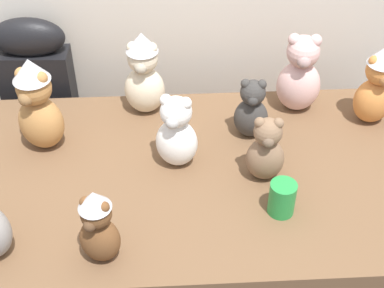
{
  "coord_description": "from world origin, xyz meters",
  "views": [
    {
      "loc": [
        -0.07,
        -1.06,
        1.96
      ],
      "look_at": [
        0.0,
        0.25,
        0.83
      ],
      "focal_mm": 52.36,
      "sensor_mm": 36.0,
      "label": 1
    }
  ],
  "objects_px": {
    "display_table": "(192,242)",
    "teddy_bear_mocha": "(266,151)",
    "teddy_bear_cream": "(144,74)",
    "teddy_bear_snow": "(176,133)",
    "teddy_bear_blush": "(300,75)",
    "teddy_bear_caramel": "(38,105)",
    "instrument_case": "(46,122)",
    "party_cup_green": "(282,198)",
    "teddy_bear_charcoal": "(251,110)",
    "teddy_bear_chestnut": "(98,227)",
    "teddy_bear_ginger": "(377,86)"
  },
  "relations": [
    {
      "from": "display_table",
      "to": "teddy_bear_mocha",
      "type": "bearing_deg",
      "value": -7.63
    },
    {
      "from": "teddy_bear_cream",
      "to": "teddy_bear_snow",
      "type": "relative_size",
      "value": 1.2
    },
    {
      "from": "teddy_bear_blush",
      "to": "teddy_bear_snow",
      "type": "distance_m",
      "value": 0.53
    },
    {
      "from": "teddy_bear_mocha",
      "to": "teddy_bear_snow",
      "type": "xyz_separation_m",
      "value": [
        -0.27,
        0.08,
        0.01
      ]
    },
    {
      "from": "teddy_bear_caramel",
      "to": "teddy_bear_mocha",
      "type": "distance_m",
      "value": 0.75
    },
    {
      "from": "teddy_bear_caramel",
      "to": "teddy_bear_snow",
      "type": "bearing_deg",
      "value": 9.09
    },
    {
      "from": "instrument_case",
      "to": "teddy_bear_caramel",
      "type": "height_order",
      "value": "teddy_bear_caramel"
    },
    {
      "from": "party_cup_green",
      "to": "teddy_bear_mocha",
      "type": "bearing_deg",
      "value": 100.67
    },
    {
      "from": "teddy_bear_snow",
      "to": "teddy_bear_mocha",
      "type": "bearing_deg",
      "value": 0.75
    },
    {
      "from": "teddy_bear_mocha",
      "to": "teddy_bear_snow",
      "type": "distance_m",
      "value": 0.29
    },
    {
      "from": "teddy_bear_cream",
      "to": "teddy_bear_charcoal",
      "type": "bearing_deg",
      "value": -15.68
    },
    {
      "from": "display_table",
      "to": "teddy_bear_mocha",
      "type": "relative_size",
      "value": 6.98
    },
    {
      "from": "instrument_case",
      "to": "party_cup_green",
      "type": "height_order",
      "value": "instrument_case"
    },
    {
      "from": "teddy_bear_snow",
      "to": "teddy_bear_caramel",
      "type": "bearing_deg",
      "value": -176.98
    },
    {
      "from": "teddy_bear_chestnut",
      "to": "teddy_bear_charcoal",
      "type": "distance_m",
      "value": 0.69
    },
    {
      "from": "teddy_bear_chestnut",
      "to": "party_cup_green",
      "type": "relative_size",
      "value": 2.28
    },
    {
      "from": "teddy_bear_chestnut",
      "to": "teddy_bear_ginger",
      "type": "xyz_separation_m",
      "value": [
        0.92,
        0.56,
        0.03
      ]
    },
    {
      "from": "teddy_bear_mocha",
      "to": "teddy_bear_ginger",
      "type": "distance_m",
      "value": 0.5
    },
    {
      "from": "teddy_bear_caramel",
      "to": "teddy_bear_blush",
      "type": "xyz_separation_m",
      "value": [
        0.89,
        0.16,
        -0.02
      ]
    },
    {
      "from": "teddy_bear_caramel",
      "to": "party_cup_green",
      "type": "distance_m",
      "value": 0.83
    },
    {
      "from": "teddy_bear_ginger",
      "to": "teddy_bear_chestnut",
      "type": "bearing_deg",
      "value": -152.16
    },
    {
      "from": "instrument_case",
      "to": "teddy_bear_charcoal",
      "type": "height_order",
      "value": "instrument_case"
    },
    {
      "from": "teddy_bear_charcoal",
      "to": "teddy_bear_caramel",
      "type": "distance_m",
      "value": 0.71
    },
    {
      "from": "teddy_bear_caramel",
      "to": "teddy_bear_mocha",
      "type": "height_order",
      "value": "teddy_bear_caramel"
    },
    {
      "from": "teddy_bear_charcoal",
      "to": "teddy_bear_caramel",
      "type": "relative_size",
      "value": 0.67
    },
    {
      "from": "display_table",
      "to": "teddy_bear_caramel",
      "type": "distance_m",
      "value": 0.73
    },
    {
      "from": "teddy_bear_cream",
      "to": "teddy_bear_snow",
      "type": "height_order",
      "value": "teddy_bear_cream"
    },
    {
      "from": "instrument_case",
      "to": "teddy_bear_chestnut",
      "type": "bearing_deg",
      "value": -67.86
    },
    {
      "from": "teddy_bear_cream",
      "to": "instrument_case",
      "type": "bearing_deg",
      "value": 161.16
    },
    {
      "from": "instrument_case",
      "to": "teddy_bear_snow",
      "type": "height_order",
      "value": "instrument_case"
    },
    {
      "from": "display_table",
      "to": "teddy_bear_cream",
      "type": "distance_m",
      "value": 0.63
    },
    {
      "from": "teddy_bear_cream",
      "to": "teddy_bear_caramel",
      "type": "height_order",
      "value": "teddy_bear_caramel"
    },
    {
      "from": "teddy_bear_blush",
      "to": "teddy_bear_chestnut",
      "type": "bearing_deg",
      "value": -127.94
    },
    {
      "from": "display_table",
      "to": "teddy_bear_charcoal",
      "type": "height_order",
      "value": "teddy_bear_charcoal"
    },
    {
      "from": "teddy_bear_cream",
      "to": "party_cup_green",
      "type": "height_order",
      "value": "teddy_bear_cream"
    },
    {
      "from": "display_table",
      "to": "teddy_bear_ginger",
      "type": "distance_m",
      "value": 0.86
    },
    {
      "from": "teddy_bear_caramel",
      "to": "teddy_bear_mocha",
      "type": "bearing_deg",
      "value": 8.22
    },
    {
      "from": "teddy_bear_blush",
      "to": "party_cup_green",
      "type": "xyz_separation_m",
      "value": [
        -0.14,
        -0.51,
        -0.09
      ]
    },
    {
      "from": "teddy_bear_mocha",
      "to": "teddy_bear_snow",
      "type": "relative_size",
      "value": 0.88
    },
    {
      "from": "display_table",
      "to": "teddy_bear_snow",
      "type": "bearing_deg",
      "value": 132.32
    },
    {
      "from": "teddy_bear_cream",
      "to": "teddy_bear_snow",
      "type": "xyz_separation_m",
      "value": [
        0.1,
        -0.29,
        -0.03
      ]
    },
    {
      "from": "teddy_bear_chestnut",
      "to": "teddy_bear_cream",
      "type": "height_order",
      "value": "teddy_bear_cream"
    },
    {
      "from": "teddy_bear_ginger",
      "to": "party_cup_green",
      "type": "bearing_deg",
      "value": -136.7
    },
    {
      "from": "teddy_bear_mocha",
      "to": "instrument_case",
      "type": "bearing_deg",
      "value": 150.54
    },
    {
      "from": "teddy_bear_cream",
      "to": "teddy_bear_ginger",
      "type": "distance_m",
      "value": 0.81
    },
    {
      "from": "teddy_bear_chestnut",
      "to": "teddy_bear_cream",
      "type": "relative_size",
      "value": 0.78
    },
    {
      "from": "teddy_bear_blush",
      "to": "party_cup_green",
      "type": "bearing_deg",
      "value": -98.03
    },
    {
      "from": "teddy_bear_cream",
      "to": "party_cup_green",
      "type": "relative_size",
      "value": 2.9
    },
    {
      "from": "teddy_bear_cream",
      "to": "teddy_bear_blush",
      "type": "height_order",
      "value": "teddy_bear_cream"
    },
    {
      "from": "teddy_bear_chestnut",
      "to": "teddy_bear_blush",
      "type": "relative_size",
      "value": 0.82
    }
  ]
}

